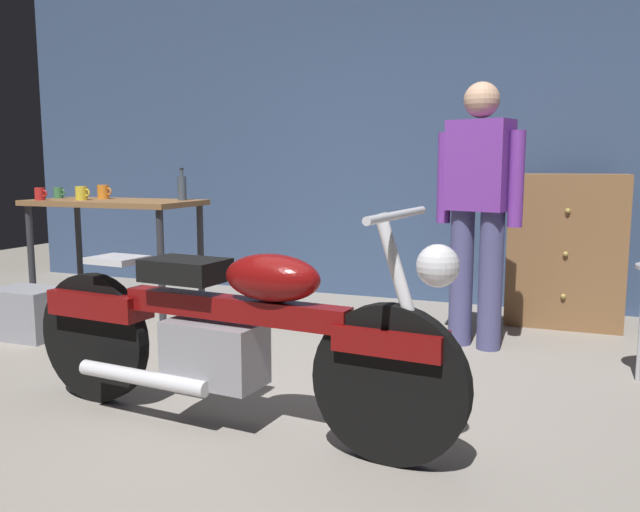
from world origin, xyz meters
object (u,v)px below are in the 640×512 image
object	(u,v)px
motorcycle	(226,330)
storage_bin	(28,313)
wooden_dresser	(566,250)
mug_yellow_tall	(82,193)
mug_green_speckled	(59,193)
mug_red_diner	(40,194)
bottle	(182,187)
mug_orange_travel	(103,192)
person_standing	(478,203)

from	to	relation	value
motorcycle	storage_bin	bearing A→B (deg)	162.29
wooden_dresser	mug_yellow_tall	bearing A→B (deg)	-162.52
storage_bin	mug_green_speckled	xyz separation A→B (m)	(-0.42, 0.79, 0.77)
wooden_dresser	motorcycle	bearing A→B (deg)	-117.62
mug_red_diner	mug_yellow_tall	size ratio (longest dim) A/B	0.86
motorcycle	bottle	distance (m)	2.27
mug_green_speckled	mug_yellow_tall	size ratio (longest dim) A/B	0.83
wooden_dresser	mug_red_diner	bearing A→B (deg)	-161.69
mug_red_diner	mug_orange_travel	bearing A→B (deg)	47.21
mug_red_diner	bottle	size ratio (longest dim) A/B	0.44
person_standing	mug_red_diner	world-z (taller)	person_standing
wooden_dresser	person_standing	bearing A→B (deg)	-121.77
mug_red_diner	wooden_dresser	bearing A→B (deg)	18.31
mug_yellow_tall	motorcycle	bearing A→B (deg)	-35.81
storage_bin	bottle	size ratio (longest dim) A/B	1.83
mug_orange_travel	mug_green_speckled	bearing A→B (deg)	-172.37
bottle	motorcycle	bearing A→B (deg)	-52.24
motorcycle	bottle	bearing A→B (deg)	133.00
mug_red_diner	mug_yellow_tall	world-z (taller)	mug_yellow_tall
mug_red_diner	mug_green_speckled	bearing A→B (deg)	107.21
wooden_dresser	mug_yellow_tall	world-z (taller)	wooden_dresser
mug_yellow_tall	bottle	size ratio (longest dim) A/B	0.51
mug_orange_travel	mug_yellow_tall	bearing A→B (deg)	-102.92
mug_orange_travel	mug_red_diner	distance (m)	0.46
person_standing	mug_orange_travel	size ratio (longest dim) A/B	13.43
mug_green_speckled	mug_red_diner	xyz separation A→B (m)	(0.09, -0.28, 0.00)
wooden_dresser	storage_bin	size ratio (longest dim) A/B	2.50
person_standing	wooden_dresser	xyz separation A→B (m)	(0.52, 0.85, -0.38)
mug_yellow_tall	bottle	bearing A→B (deg)	18.11
motorcycle	mug_green_speckled	world-z (taller)	motorcycle
storage_bin	person_standing	bearing A→B (deg)	17.25
bottle	mug_green_speckled	bearing A→B (deg)	-174.66
mug_red_diner	motorcycle	bearing A→B (deg)	-30.08
storage_bin	motorcycle	bearing A→B (deg)	-22.95
mug_red_diner	bottle	world-z (taller)	bottle
person_standing	wooden_dresser	world-z (taller)	person_standing
mug_green_speckled	mug_red_diner	distance (m)	0.29
mug_yellow_tall	mug_red_diner	bearing A→B (deg)	-151.72
wooden_dresser	mug_green_speckled	size ratio (longest dim) A/B	10.76
storage_bin	mug_red_diner	bearing A→B (deg)	123.13
motorcycle	mug_red_diner	xyz separation A→B (m)	(-2.35, 1.36, 0.50)
mug_orange_travel	bottle	bearing A→B (deg)	4.01
motorcycle	mug_green_speckled	distance (m)	2.98
person_standing	mug_yellow_tall	world-z (taller)	person_standing
storage_bin	bottle	distance (m)	1.39
mug_green_speckled	mug_yellow_tall	distance (m)	0.38
mug_orange_travel	wooden_dresser	bearing A→B (deg)	14.71
storage_bin	mug_orange_travel	world-z (taller)	mug_orange_travel
person_standing	bottle	size ratio (longest dim) A/B	6.93
motorcycle	storage_bin	distance (m)	2.21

